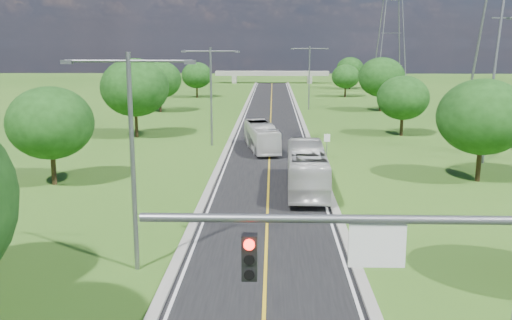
% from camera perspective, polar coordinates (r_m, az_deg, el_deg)
% --- Properties ---
extents(ground, '(260.00, 260.00, 0.00)m').
position_cam_1_polar(ground, '(73.64, 1.46, 3.49)').
color(ground, '#2E5919').
rests_on(ground, ground).
extents(road, '(8.00, 150.00, 0.06)m').
position_cam_1_polar(road, '(79.58, 1.48, 4.11)').
color(road, black).
rests_on(road, ground).
extents(curb_left, '(0.50, 150.00, 0.22)m').
position_cam_1_polar(curb_left, '(79.70, -1.59, 4.18)').
color(curb_left, gray).
rests_on(curb_left, ground).
extents(curb_right, '(0.50, 150.00, 0.22)m').
position_cam_1_polar(curb_right, '(79.67, 4.55, 4.15)').
color(curb_right, gray).
rests_on(curb_right, ground).
extents(signal_mast, '(8.54, 0.33, 7.20)m').
position_cam_1_polar(signal_mast, '(13.52, 16.45, -12.62)').
color(signal_mast, slate).
rests_on(signal_mast, ground).
extents(speed_limit_sign, '(0.55, 0.09, 2.40)m').
position_cam_1_polar(speed_limit_sign, '(51.87, 7.10, 1.77)').
color(speed_limit_sign, slate).
rests_on(speed_limit_sign, ground).
extents(overpass, '(30.00, 3.00, 3.20)m').
position_cam_1_polar(overpass, '(153.12, 1.61, 8.59)').
color(overpass, gray).
rests_on(overpass, ground).
extents(streetlight_near_left, '(5.90, 0.25, 10.00)m').
position_cam_1_polar(streetlight_near_left, '(26.07, -12.31, 1.59)').
color(streetlight_near_left, slate).
rests_on(streetlight_near_left, ground).
extents(streetlight_mid_left, '(5.90, 0.25, 10.00)m').
position_cam_1_polar(streetlight_mid_left, '(58.42, -4.53, 7.21)').
color(streetlight_mid_left, slate).
rests_on(streetlight_mid_left, ground).
extents(streetlight_far_right, '(5.90, 0.25, 10.00)m').
position_cam_1_polar(streetlight_far_right, '(91.20, 5.35, 8.75)').
color(streetlight_far_right, slate).
rests_on(streetlight_far_right, ground).
extents(power_tower_far, '(9.00, 6.40, 28.00)m').
position_cam_1_polar(power_tower_far, '(130.52, 13.40, 12.87)').
color(power_tower_far, slate).
rests_on(power_tower_far, ground).
extents(tree_lb, '(6.30, 6.30, 7.33)m').
position_cam_1_polar(tree_lb, '(44.41, -19.88, 3.51)').
color(tree_lb, black).
rests_on(tree_lb, ground).
extents(tree_lc, '(7.56, 7.56, 8.79)m').
position_cam_1_polar(tree_lc, '(64.92, -12.02, 7.10)').
color(tree_lc, black).
rests_on(tree_lc, ground).
extents(tree_ld, '(6.72, 6.72, 7.82)m').
position_cam_1_polar(tree_ld, '(88.78, -9.63, 7.92)').
color(tree_ld, black).
rests_on(tree_ld, ground).
extents(tree_le, '(5.88, 5.88, 6.84)m').
position_cam_1_polar(tree_le, '(112.06, -5.95, 8.43)').
color(tree_le, black).
rests_on(tree_le, ground).
extents(tree_rb, '(6.72, 6.72, 7.82)m').
position_cam_1_polar(tree_rb, '(46.01, 21.70, 4.02)').
color(tree_rb, black).
rests_on(tree_rb, ground).
extents(tree_rc, '(5.88, 5.88, 6.84)m').
position_cam_1_polar(tree_rc, '(66.83, 14.49, 6.04)').
color(tree_rc, black).
rests_on(tree_rc, ground).
extents(tree_rd, '(7.14, 7.14, 8.30)m').
position_cam_1_polar(tree_rd, '(90.61, 12.45, 8.08)').
color(tree_rd, black).
rests_on(tree_rd, ground).
extents(tree_re, '(5.46, 5.46, 6.35)m').
position_cam_1_polar(tree_re, '(113.98, 8.95, 8.25)').
color(tree_re, black).
rests_on(tree_re, ground).
extents(tree_rf, '(6.30, 6.30, 7.33)m').
position_cam_1_polar(tree_rf, '(134.21, 9.40, 8.98)').
color(tree_rf, black).
rests_on(tree_rf, ground).
extents(bus_outbound, '(2.90, 11.37, 3.15)m').
position_cam_1_polar(bus_outbound, '(40.63, 5.10, -0.85)').
color(bus_outbound, silver).
rests_on(bus_outbound, road).
extents(bus_inbound, '(3.87, 9.85, 2.68)m').
position_cam_1_polar(bus_inbound, '(55.89, 0.56, 2.36)').
color(bus_inbound, silver).
rests_on(bus_inbound, road).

